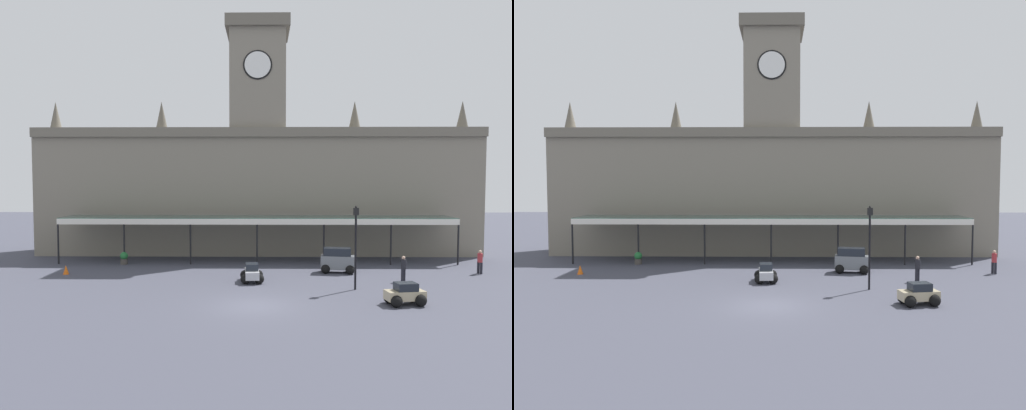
# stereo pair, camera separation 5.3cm
# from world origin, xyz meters

# --- Properties ---
(ground_plane) EXTENTS (140.00, 140.00, 0.00)m
(ground_plane) POSITION_xyz_m (0.00, 0.00, 0.00)
(ground_plane) COLOR #40414E
(station_building) EXTENTS (38.51, 5.69, 20.49)m
(station_building) POSITION_xyz_m (-0.00, 18.55, 6.50)
(station_building) COLOR gray
(station_building) RESTS_ON ground
(entrance_canopy) EXTENTS (31.32, 3.26, 3.64)m
(entrance_canopy) POSITION_xyz_m (0.00, 13.53, 3.49)
(entrance_canopy) COLOR #38564C
(entrance_canopy) RESTS_ON ground
(car_grey_van) EXTENTS (2.53, 1.86, 1.77)m
(car_grey_van) POSITION_xyz_m (5.79, 9.05, 0.81)
(car_grey_van) COLOR slate
(car_grey_van) RESTS_ON ground
(car_silver_sedan) EXTENTS (1.60, 2.10, 1.19)m
(car_silver_sedan) POSITION_xyz_m (-0.25, 5.98, 0.50)
(car_silver_sedan) COLOR #B2B5BA
(car_silver_sedan) RESTS_ON ground
(car_beige_sedan) EXTENTS (2.17, 1.73, 1.19)m
(car_beige_sedan) POSITION_xyz_m (8.00, 0.36, 0.50)
(car_beige_sedan) COLOR tan
(car_beige_sedan) RESTS_ON ground
(pedestrian_near_entrance) EXTENTS (0.34, 0.35, 1.67)m
(pedestrian_near_entrance) POSITION_xyz_m (15.73, 8.80, 0.91)
(pedestrian_near_entrance) COLOR black
(pedestrian_near_entrance) RESTS_ON ground
(pedestrian_crossing_forecourt) EXTENTS (0.34, 0.34, 1.67)m
(pedestrian_crossing_forecourt) POSITION_xyz_m (9.61, 6.19, 0.91)
(pedestrian_crossing_forecourt) COLOR black
(pedestrian_crossing_forecourt) RESTS_ON ground
(victorian_lamppost) EXTENTS (0.30, 0.30, 5.08)m
(victorian_lamppost) POSITION_xyz_m (6.03, 3.84, 3.15)
(victorian_lamppost) COLOR black
(victorian_lamppost) RESTS_ON ground
(traffic_cone) EXTENTS (0.40, 0.40, 0.65)m
(traffic_cone) POSITION_xyz_m (-13.34, 8.20, 0.32)
(traffic_cone) COLOR orange
(traffic_cone) RESTS_ON ground
(planter_by_canopy) EXTENTS (0.60, 0.60, 0.96)m
(planter_by_canopy) POSITION_xyz_m (-10.41, 12.21, 0.49)
(planter_by_canopy) COLOR #47423D
(planter_by_canopy) RESTS_ON ground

